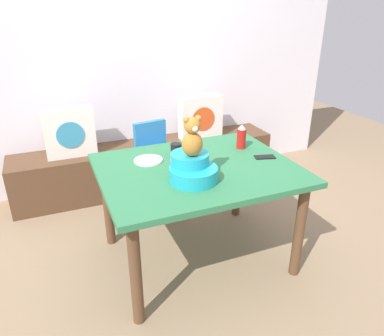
{
  "coord_description": "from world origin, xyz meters",
  "views": [
    {
      "loc": [
        -0.89,
        -2.05,
        1.75
      ],
      "look_at": [
        0.0,
        0.1,
        0.69
      ],
      "focal_mm": 34.2,
      "sensor_mm": 36.0,
      "label": 1
    }
  ],
  "objects_px": {
    "pillow_floral_left": "(70,133)",
    "dining_table": "(198,180)",
    "pillow_floral_right": "(201,117)",
    "ketchup_bottle": "(241,137)",
    "cell_phone": "(265,157)",
    "highchair": "(157,154)",
    "coffee_mug": "(177,150)",
    "teddy_bear": "(192,137)",
    "dinner_plate_near": "(148,160)",
    "infant_seat_teal": "(192,169)"
  },
  "relations": [
    {
      "from": "dinner_plate_near",
      "to": "coffee_mug",
      "type": "bearing_deg",
      "value": 3.63
    },
    {
      "from": "dining_table",
      "to": "coffee_mug",
      "type": "bearing_deg",
      "value": 105.2
    },
    {
      "from": "teddy_bear",
      "to": "dining_table",
      "type": "bearing_deg",
      "value": 56.77
    },
    {
      "from": "teddy_bear",
      "to": "ketchup_bottle",
      "type": "xyz_separation_m",
      "value": [
        0.55,
        0.36,
        -0.19
      ]
    },
    {
      "from": "highchair",
      "to": "ketchup_bottle",
      "type": "distance_m",
      "value": 0.85
    },
    {
      "from": "pillow_floral_right",
      "to": "dining_table",
      "type": "relative_size",
      "value": 0.34
    },
    {
      "from": "pillow_floral_right",
      "to": "teddy_bear",
      "type": "height_order",
      "value": "teddy_bear"
    },
    {
      "from": "teddy_bear",
      "to": "coffee_mug",
      "type": "height_order",
      "value": "teddy_bear"
    },
    {
      "from": "coffee_mug",
      "to": "cell_phone",
      "type": "xyz_separation_m",
      "value": [
        0.57,
        -0.27,
        -0.04
      ]
    },
    {
      "from": "pillow_floral_left",
      "to": "dining_table",
      "type": "distance_m",
      "value": 1.44
    },
    {
      "from": "ketchup_bottle",
      "to": "dinner_plate_near",
      "type": "distance_m",
      "value": 0.72
    },
    {
      "from": "ketchup_bottle",
      "to": "cell_phone",
      "type": "xyz_separation_m",
      "value": [
        0.07,
        -0.23,
        -0.08
      ]
    },
    {
      "from": "ketchup_bottle",
      "to": "coffee_mug",
      "type": "relative_size",
      "value": 1.54
    },
    {
      "from": "pillow_floral_right",
      "to": "dinner_plate_near",
      "type": "distance_m",
      "value": 1.33
    },
    {
      "from": "highchair",
      "to": "ketchup_bottle",
      "type": "xyz_separation_m",
      "value": [
        0.47,
        -0.63,
        0.31
      ]
    },
    {
      "from": "cell_phone",
      "to": "dinner_plate_near",
      "type": "bearing_deg",
      "value": 87.72
    },
    {
      "from": "ketchup_bottle",
      "to": "cell_phone",
      "type": "height_order",
      "value": "ketchup_bottle"
    },
    {
      "from": "pillow_floral_left",
      "to": "dinner_plate_near",
      "type": "height_order",
      "value": "pillow_floral_left"
    },
    {
      "from": "dining_table",
      "to": "pillow_floral_right",
      "type": "bearing_deg",
      "value": 65.57
    },
    {
      "from": "highchair",
      "to": "infant_seat_teal",
      "type": "bearing_deg",
      "value": -94.18
    },
    {
      "from": "pillow_floral_left",
      "to": "dinner_plate_near",
      "type": "distance_m",
      "value": 1.12
    },
    {
      "from": "teddy_bear",
      "to": "dinner_plate_near",
      "type": "distance_m",
      "value": 0.5
    },
    {
      "from": "cell_phone",
      "to": "highchair",
      "type": "bearing_deg",
      "value": 47.65
    },
    {
      "from": "highchair",
      "to": "teddy_bear",
      "type": "height_order",
      "value": "teddy_bear"
    },
    {
      "from": "pillow_floral_right",
      "to": "infant_seat_teal",
      "type": "relative_size",
      "value": 1.33
    },
    {
      "from": "pillow_floral_right",
      "to": "teddy_bear",
      "type": "distance_m",
      "value": 1.6
    },
    {
      "from": "teddy_bear",
      "to": "coffee_mug",
      "type": "relative_size",
      "value": 2.08
    },
    {
      "from": "pillow_floral_right",
      "to": "dining_table",
      "type": "height_order",
      "value": "pillow_floral_right"
    },
    {
      "from": "cell_phone",
      "to": "teddy_bear",
      "type": "bearing_deg",
      "value": 117.61
    },
    {
      "from": "highchair",
      "to": "dinner_plate_near",
      "type": "distance_m",
      "value": 0.69
    },
    {
      "from": "highchair",
      "to": "cell_phone",
      "type": "xyz_separation_m",
      "value": [
        0.54,
        -0.86,
        0.22
      ]
    },
    {
      "from": "pillow_floral_left",
      "to": "dining_table",
      "type": "bearing_deg",
      "value": -60.09
    },
    {
      "from": "pillow_floral_left",
      "to": "teddy_bear",
      "type": "distance_m",
      "value": 1.57
    },
    {
      "from": "pillow_floral_right",
      "to": "infant_seat_teal",
      "type": "height_order",
      "value": "same"
    },
    {
      "from": "pillow_floral_left",
      "to": "pillow_floral_right",
      "type": "xyz_separation_m",
      "value": [
        1.28,
        0.0,
        0.0
      ]
    },
    {
      "from": "teddy_bear",
      "to": "ketchup_bottle",
      "type": "bearing_deg",
      "value": 33.38
    },
    {
      "from": "teddy_bear",
      "to": "cell_phone",
      "type": "distance_m",
      "value": 0.68
    },
    {
      "from": "coffee_mug",
      "to": "dinner_plate_near",
      "type": "height_order",
      "value": "coffee_mug"
    },
    {
      "from": "pillow_floral_right",
      "to": "cell_phone",
      "type": "distance_m",
      "value": 1.28
    },
    {
      "from": "cell_phone",
      "to": "pillow_floral_right",
      "type": "bearing_deg",
      "value": 12.93
    },
    {
      "from": "pillow_floral_right",
      "to": "dinner_plate_near",
      "type": "height_order",
      "value": "pillow_floral_right"
    },
    {
      "from": "highchair",
      "to": "infant_seat_teal",
      "type": "height_order",
      "value": "infant_seat_teal"
    },
    {
      "from": "pillow_floral_right",
      "to": "ketchup_bottle",
      "type": "height_order",
      "value": "ketchup_bottle"
    },
    {
      "from": "pillow_floral_left",
      "to": "coffee_mug",
      "type": "distance_m",
      "value": 1.21
    },
    {
      "from": "infant_seat_teal",
      "to": "cell_phone",
      "type": "relative_size",
      "value": 2.29
    },
    {
      "from": "pillow_floral_left",
      "to": "dining_table",
      "type": "relative_size",
      "value": 0.34
    },
    {
      "from": "dining_table",
      "to": "teddy_bear",
      "type": "bearing_deg",
      "value": -123.23
    },
    {
      "from": "pillow_floral_left",
      "to": "ketchup_bottle",
      "type": "distance_m",
      "value": 1.57
    },
    {
      "from": "teddy_bear",
      "to": "cell_phone",
      "type": "bearing_deg",
      "value": 12.01
    },
    {
      "from": "dinner_plate_near",
      "to": "cell_phone",
      "type": "relative_size",
      "value": 1.39
    }
  ]
}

